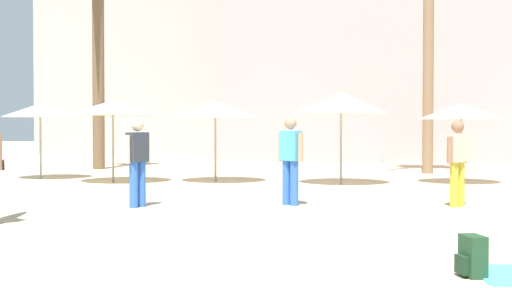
{
  "coord_description": "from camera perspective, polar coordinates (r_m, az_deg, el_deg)",
  "views": [
    {
      "loc": [
        1.74,
        -5.75,
        1.51
      ],
      "look_at": [
        0.19,
        4.48,
        1.25
      ],
      "focal_mm": 48.36,
      "sensor_mm": 36.0,
      "label": 1
    }
  ],
  "objects": [
    {
      "name": "cafe_umbrella_0",
      "position": [
        18.73,
        -3.38,
        2.88
      ],
      "size": [
        2.42,
        2.42,
        2.21
      ],
      "color": "gray",
      "rests_on": "ground"
    },
    {
      "name": "cafe_umbrella_4",
      "position": [
        18.16,
        7.05,
        3.39
      ],
      "size": [
        2.49,
        2.49,
        2.41
      ],
      "color": "gray",
      "rests_on": "ground"
    },
    {
      "name": "person_mid_right",
      "position": [
        13.07,
        -9.78,
        -1.2
      ],
      "size": [
        0.38,
        0.58,
        1.66
      ],
      "rotation": [
        0.0,
        0.0,
        5.8
      ],
      "color": "blue",
      "rests_on": "ground"
    },
    {
      "name": "person_mid_center",
      "position": [
        13.23,
        2.87,
        -1.07
      ],
      "size": [
        0.55,
        0.43,
        1.7
      ],
      "rotation": [
        0.0,
        0.0,
        0.95
      ],
      "color": "blue",
      "rests_on": "ground"
    },
    {
      "name": "cafe_umbrella_1",
      "position": [
        20.84,
        -17.41,
        2.67
      ],
      "size": [
        2.17,
        2.17,
        2.18
      ],
      "color": "gray",
      "rests_on": "ground"
    },
    {
      "name": "hotel_pink",
      "position": [
        34.55,
        15.84,
        10.42
      ],
      "size": [
        20.85,
        9.03,
        13.87
      ],
      "primitive_type": "cube",
      "color": "pink",
      "rests_on": "ground"
    },
    {
      "name": "cafe_umbrella_7",
      "position": [
        18.96,
        -11.75,
        2.95
      ],
      "size": [
        2.55,
        2.55,
        2.22
      ],
      "color": "gray",
      "rests_on": "ground"
    },
    {
      "name": "backpack",
      "position": [
        7.34,
        17.43,
        -8.9
      ],
      "size": [
        0.31,
        0.34,
        0.42
      ],
      "rotation": [
        0.0,
        0.0,
        3.47
      ],
      "color": "#214328",
      "rests_on": "ground"
    },
    {
      "name": "person_near_right",
      "position": [
        13.51,
        16.32,
        -1.23
      ],
      "size": [
        0.47,
        0.52,
        1.63
      ],
      "rotation": [
        0.0,
        0.0,
        2.42
      ],
      "color": "gold",
      "rests_on": "ground"
    },
    {
      "name": "cafe_umbrella_3",
      "position": [
        19.02,
        16.62,
        2.61
      ],
      "size": [
        2.24,
        2.24,
        2.13
      ],
      "color": "gray",
      "rests_on": "ground"
    }
  ]
}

